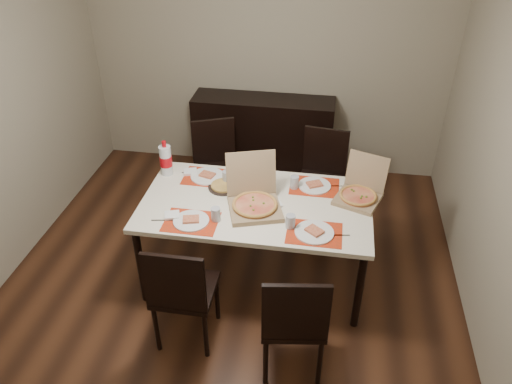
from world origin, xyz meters
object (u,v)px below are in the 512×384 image
(sideboard, at_px, (263,137))
(dip_bowl, at_px, (263,189))
(chair_far_right, at_px, (322,174))
(dining_table, at_px, (256,209))
(soda_bottle, at_px, (166,160))
(chair_far_left, at_px, (216,164))
(chair_near_left, at_px, (182,291))
(chair_near_right, at_px, (294,319))
(pizza_box_center, at_px, (254,201))

(sideboard, distance_m, dip_bowl, 1.54)
(chair_far_right, relative_size, dip_bowl, 8.42)
(dining_table, bearing_deg, soda_bottle, 159.68)
(chair_far_left, distance_m, dip_bowl, 0.98)
(dining_table, xyz_separation_m, chair_near_left, (-0.39, -0.80, -0.17))
(chair_near_right, distance_m, soda_bottle, 1.77)
(pizza_box_center, bearing_deg, chair_near_right, -64.81)
(chair_near_left, relative_size, chair_far_right, 1.00)
(chair_far_left, height_order, chair_far_right, same)
(soda_bottle, bearing_deg, chair_far_right, 24.53)
(chair_near_left, bearing_deg, dining_table, 63.88)
(chair_near_right, bearing_deg, pizza_box_center, 115.19)
(sideboard, height_order, chair_near_left, chair_near_left)
(chair_far_right, bearing_deg, dining_table, -118.35)
(chair_near_left, height_order, chair_far_left, same)
(dining_table, distance_m, chair_near_right, 1.02)
(chair_far_left, height_order, soda_bottle, soda_bottle)
(dining_table, xyz_separation_m, chair_far_right, (0.49, 0.90, -0.17))
(chair_far_left, relative_size, chair_far_right, 1.00)
(chair_near_left, bearing_deg, dip_bowl, 66.84)
(dip_bowl, bearing_deg, chair_near_left, -113.16)
(chair_near_left, xyz_separation_m, pizza_box_center, (0.39, 0.73, 0.30))
(sideboard, distance_m, soda_bottle, 1.56)
(sideboard, bearing_deg, dining_table, -83.35)
(dip_bowl, bearing_deg, chair_near_right, -71.23)
(chair_near_left, height_order, pizza_box_center, pizza_box_center)
(sideboard, relative_size, dining_table, 0.83)
(chair_near_right, distance_m, dip_bowl, 1.19)
(sideboard, bearing_deg, pizza_box_center, -83.72)
(dining_table, distance_m, chair_far_left, 1.09)
(chair_near_left, bearing_deg, chair_near_right, -9.15)
(sideboard, distance_m, dining_table, 1.69)
(chair_near_right, xyz_separation_m, dip_bowl, (-0.37, 1.10, 0.25))
(chair_far_left, relative_size, soda_bottle, 2.98)
(chair_far_left, height_order, dip_bowl, chair_far_left)
(dining_table, xyz_separation_m, pizza_box_center, (-0.00, -0.07, 0.13))
(sideboard, xyz_separation_m, chair_far_right, (0.68, -0.76, 0.06))
(sideboard, height_order, dip_bowl, sideboard)
(sideboard, height_order, soda_bottle, soda_bottle)
(sideboard, height_order, pizza_box_center, pizza_box_center)
(chair_near_left, bearing_deg, chair_far_right, 62.69)
(chair_far_right, bearing_deg, chair_near_right, -92.70)
(chair_near_left, distance_m, dip_bowl, 1.09)
(dining_table, xyz_separation_m, dip_bowl, (0.03, 0.18, 0.08))
(pizza_box_center, bearing_deg, soda_bottle, 155.47)
(sideboard, relative_size, chair_near_left, 1.61)
(chair_near_left, relative_size, soda_bottle, 2.98)
(sideboard, bearing_deg, soda_bottle, -114.76)
(sideboard, distance_m, chair_far_right, 1.02)
(sideboard, bearing_deg, chair_near_left, -94.58)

